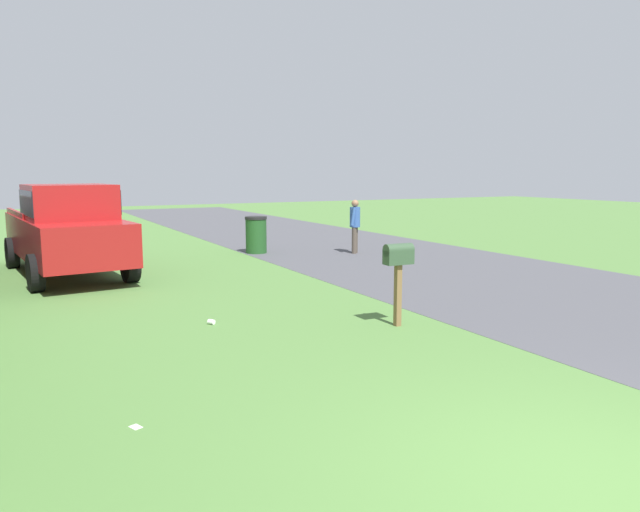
{
  "coord_description": "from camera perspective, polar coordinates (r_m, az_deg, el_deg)",
  "views": [
    {
      "loc": [
        -2.61,
        3.82,
        2.36
      ],
      "look_at": [
        4.17,
        0.25,
        1.27
      ],
      "focal_mm": 33.29,
      "sensor_mm": 36.0,
      "label": 1
    }
  ],
  "objects": [
    {
      "name": "ground_plane",
      "position": [
        5.19,
        26.29,
        -19.86
      ],
      "size": [
        80.0,
        80.0,
        0.0
      ],
      "primitive_type": "plane",
      "color": "#4C7538"
    },
    {
      "name": "road_asphalt",
      "position": [
        12.9,
        19.19,
        -2.9
      ],
      "size": [
        60.0,
        6.66,
        0.01
      ],
      "primitive_type": "cube",
      "color": "#47474C",
      "rests_on": "ground"
    },
    {
      "name": "mailbox",
      "position": [
        9.11,
        7.55,
        -0.46
      ],
      "size": [
        0.23,
        0.46,
        1.29
      ],
      "rotation": [
        0.0,
        0.0,
        -0.04
      ],
      "color": "brown",
      "rests_on": "ground"
    },
    {
      "name": "pickup_truck",
      "position": [
        14.65,
        -23.16,
        2.51
      ],
      "size": [
        5.58,
        2.57,
        2.09
      ],
      "rotation": [
        0.0,
        0.0,
        3.25
      ],
      "color": "maroon",
      "rests_on": "ground"
    },
    {
      "name": "trash_bin",
      "position": [
        17.44,
        -6.16,
        2.05
      ],
      "size": [
        0.64,
        0.64,
        1.07
      ],
      "color": "#1E4C1E",
      "rests_on": "ground"
    },
    {
      "name": "pedestrian",
      "position": [
        17.27,
        3.38,
        3.21
      ],
      "size": [
        0.37,
        0.45,
        1.56
      ],
      "rotation": [
        0.0,
        0.0,
        0.78
      ],
      "color": "#4C4238",
      "rests_on": "ground"
    },
    {
      "name": "litter_cup_far_scatter",
      "position": [
        9.46,
        -10.4,
        -6.25
      ],
      "size": [
        0.13,
        0.12,
        0.08
      ],
      "primitive_type": "cylinder",
      "rotation": [
        0.0,
        1.57,
        0.61
      ],
      "color": "white",
      "rests_on": "ground"
    },
    {
      "name": "litter_wrapper_by_mailbox",
      "position": [
        6.01,
        -17.3,
        -15.41
      ],
      "size": [
        0.14,
        0.12,
        0.01
      ],
      "primitive_type": "cube",
      "rotation": [
        0.0,
        0.0,
        3.51
      ],
      "color": "silver",
      "rests_on": "ground"
    }
  ]
}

